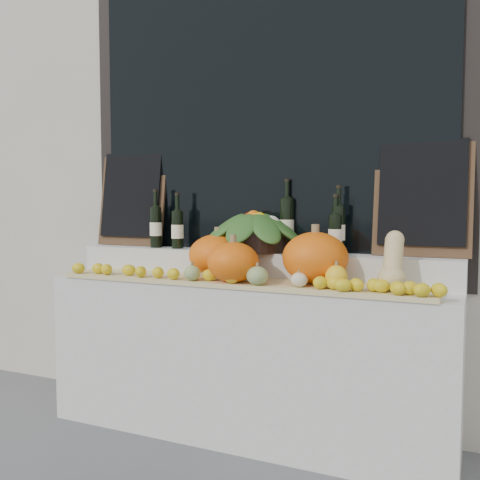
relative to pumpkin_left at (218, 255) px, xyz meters
The scene contains 18 objects.
storefront_facade 1.44m from the pumpkin_left, 77.54° to the left, with size 7.00×0.94×4.50m.
display_sill 0.61m from the pumpkin_left, ahead, with size 2.30×0.55×0.88m, color silver.
rear_tier 0.24m from the pumpkin_left, 46.00° to the left, with size 2.30×0.25×0.16m, color silver.
straw_bedding 0.24m from the pumpkin_left, 32.94° to the right, with size 2.10×0.32×0.03m, color tan.
pumpkin_left is the anchor object (origin of this frame).
pumpkin_right 0.59m from the pumpkin_left, ahead, with size 0.34×0.34×0.27m, color orange.
pumpkin_center 0.26m from the pumpkin_left, 45.27° to the right, with size 0.28×0.28×0.21m, color orange.
butternut_squash 0.99m from the pumpkin_left, ahead, with size 0.13×0.20×0.28m.
decorative_gourds 0.42m from the pumpkin_left, 30.40° to the right, with size 0.88×0.17×0.15m.
lemon_heap 0.28m from the pumpkin_left, 52.88° to the right, with size 2.20×0.16×0.06m, color yellow, non-canonical shape.
produce_bowl 0.26m from the pumpkin_left, 44.63° to the left, with size 0.62×0.62×0.25m.
wine_bottle_far_left 0.55m from the pumpkin_left, 164.14° to the left, with size 0.08×0.08×0.37m.
wine_bottle_near_left 0.41m from the pumpkin_left, 157.80° to the left, with size 0.08×0.08×0.35m.
wine_bottle_tall 0.44m from the pumpkin_left, 34.53° to the left, with size 0.08×0.08×0.42m.
wine_bottle_near_right 0.69m from the pumpkin_left, 13.23° to the left, with size 0.08×0.08×0.38m.
wine_bottle_far_right 0.67m from the pumpkin_left, 11.42° to the left, with size 0.08×0.08×0.33m.
chalkboard_left 0.86m from the pumpkin_left, 162.95° to the left, with size 0.50×0.12×0.62m.
chalkboard_right 1.16m from the pumpkin_left, 12.09° to the left, with size 0.50×0.12×0.62m.
Camera 1 is at (1.20, -1.22, 1.32)m, focal length 40.00 mm.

